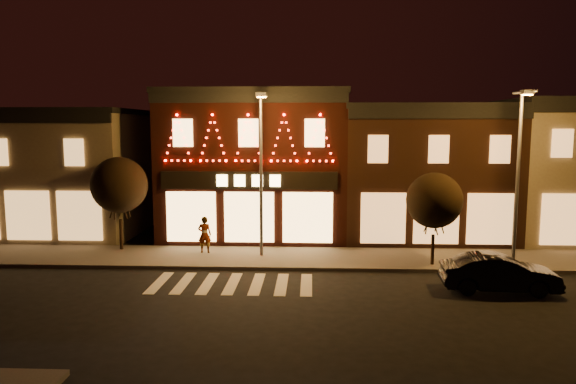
{
  "coord_description": "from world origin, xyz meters",
  "views": [
    {
      "loc": [
        3.16,
        -16.54,
        6.36
      ],
      "look_at": [
        2.26,
        4.0,
        3.76
      ],
      "focal_mm": 32.82,
      "sensor_mm": 36.0,
      "label": 1
    }
  ],
  "objects": [
    {
      "name": "ground",
      "position": [
        0.0,
        0.0,
        0.0
      ],
      "size": [
        120.0,
        120.0,
        0.0
      ],
      "primitive_type": "plane",
      "color": "black",
      "rests_on": "ground"
    },
    {
      "name": "sidewalk_far",
      "position": [
        2.0,
        8.0,
        0.07
      ],
      "size": [
        44.0,
        4.0,
        0.15
      ],
      "primitive_type": "cube",
      "color": "#47423D",
      "rests_on": "ground"
    },
    {
      "name": "building_left",
      "position": [
        -13.0,
        13.99,
        3.66
      ],
      "size": [
        12.2,
        8.28,
        7.3
      ],
      "color": "#7B6B57",
      "rests_on": "ground"
    },
    {
      "name": "building_pulp",
      "position": [
        0.0,
        13.98,
        4.16
      ],
      "size": [
        10.2,
        8.34,
        8.3
      ],
      "color": "black",
      "rests_on": "ground"
    },
    {
      "name": "building_right_a",
      "position": [
        9.5,
        13.99,
        3.76
      ],
      "size": [
        9.2,
        8.28,
        7.5
      ],
      "color": "#341C12",
      "rests_on": "ground"
    },
    {
      "name": "streetlamp_mid",
      "position": [
        0.82,
        7.94,
        4.67
      ],
      "size": [
        0.52,
        1.77,
        7.7
      ],
      "rotation": [
        0.0,
        0.0,
        -0.12
      ],
      "color": "#59595E",
      "rests_on": "sidewalk_far"
    },
    {
      "name": "streetlamp_right",
      "position": [
        12.08,
        6.38,
        4.66
      ],
      "size": [
        0.72,
        1.75,
        7.68
      ],
      "rotation": [
        0.0,
        0.0,
        0.25
      ],
      "color": "#59595E",
      "rests_on": "sidewalk_far"
    },
    {
      "name": "tree_left",
      "position": [
        -6.41,
        9.13,
        3.42
      ],
      "size": [
        2.79,
        2.79,
        4.67
      ],
      "rotation": [
        0.0,
        0.0,
        -0.26
      ],
      "color": "black",
      "rests_on": "sidewalk_far"
    },
    {
      "name": "tree_right",
      "position": [
        8.65,
        6.85,
        3.06
      ],
      "size": [
        2.48,
        2.48,
        4.15
      ],
      "rotation": [
        0.0,
        0.0,
        0.13
      ],
      "color": "black",
      "rests_on": "sidewalk_far"
    },
    {
      "name": "dark_sedan",
      "position": [
        10.43,
        3.48,
        0.72
      ],
      "size": [
        4.44,
        1.78,
        1.43
      ],
      "primitive_type": "imported",
      "rotation": [
        0.0,
        0.0,
        1.51
      ],
      "color": "black",
      "rests_on": "ground"
    },
    {
      "name": "pedestrian",
      "position": [
        -2.05,
        8.6,
        1.05
      ],
      "size": [
        0.67,
        0.44,
        1.8
      ],
      "primitive_type": "imported",
      "rotation": [
        0.0,
        0.0,
        3.16
      ],
      "color": "gray",
      "rests_on": "sidewalk_far"
    }
  ]
}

